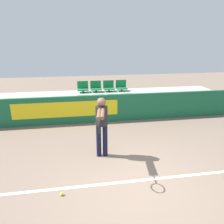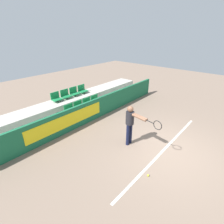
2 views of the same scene
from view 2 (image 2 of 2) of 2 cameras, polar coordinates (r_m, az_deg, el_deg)
name	(u,v)px [view 2 (image 2 of 2)]	position (r m, az deg, el deg)	size (l,w,h in m)	color
ground_plane	(167,151)	(7.02, 17.38, -11.96)	(30.00, 30.00, 0.00)	#7A6656
court_baseline	(164,150)	(7.05, 16.65, -11.66)	(6.11, 0.08, 0.01)	white
barrier_wall	(93,110)	(8.67, -6.25, 0.67)	(10.56, 0.14, 1.05)	#19603D
bleacher_tier_front	(86,112)	(9.26, -8.61, -0.11)	(10.16, 1.08, 0.38)	#ADA89E
bleacher_tier_middle	(72,104)	(9.97, -12.78, 2.61)	(10.16, 1.08, 0.76)	#ADA89E
stadium_chair_0	(70,110)	(8.71, -13.62, 0.58)	(0.48, 0.38, 0.48)	#333333
stadium_chair_1	(79,107)	(9.02, -10.67, 1.76)	(0.48, 0.38, 0.48)	#333333
stadium_chair_2	(88,103)	(9.36, -7.92, 2.85)	(0.48, 0.38, 0.48)	#333333
stadium_chair_3	(96,100)	(9.72, -5.37, 3.86)	(0.48, 0.38, 0.48)	#333333
stadium_chair_4	(56,98)	(9.41, -17.78, 4.46)	(0.48, 0.38, 0.48)	#333333
stadium_chair_5	(66,95)	(9.70, -14.90, 5.45)	(0.48, 0.38, 0.48)	#333333
stadium_chair_6	(74,92)	(10.02, -12.19, 6.36)	(0.48, 0.38, 0.48)	#333333
stadium_chair_7	(82,90)	(10.36, -9.65, 7.20)	(0.48, 0.38, 0.48)	#333333
tennis_player	(131,122)	(6.54, 6.29, -3.22)	(0.38, 1.52, 1.63)	black
tennis_ball	(148,175)	(5.85, 11.70, -19.61)	(0.07, 0.07, 0.07)	#CCDB33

